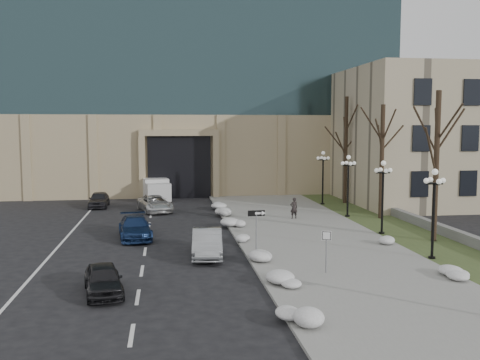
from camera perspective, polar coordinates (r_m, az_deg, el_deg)
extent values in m
plane|color=black|center=(21.33, 7.07, -13.21)|extent=(160.00, 160.00, 0.00)
cube|color=gray|center=(35.28, 6.68, -5.49)|extent=(9.00, 40.00, 0.12)
cube|color=gray|center=(34.43, -0.62, -5.71)|extent=(0.30, 40.00, 0.14)
cube|color=#3A4C26|center=(37.44, 16.39, -5.05)|extent=(4.00, 40.00, 0.10)
cube|color=gray|center=(40.01, 17.84, -3.97)|extent=(0.50, 30.00, 0.70)
cube|color=tan|center=(61.63, -4.88, 3.03)|extent=(40.00, 20.00, 8.00)
cube|color=black|center=(52.63, -6.52, 1.46)|extent=(6.00, 2.50, 6.00)
cube|color=tan|center=(51.09, -6.52, 5.03)|extent=(7.50, 0.60, 0.60)
cube|color=tan|center=(51.27, -10.39, 1.29)|extent=(0.60, 0.60, 6.00)
cube|color=tan|center=(51.44, -2.58, 1.39)|extent=(0.60, 0.60, 6.00)
cube|color=tan|center=(54.77, 22.01, 4.39)|extent=(22.00, 18.00, 12.00)
cube|color=black|center=(43.27, 18.59, -0.40)|extent=(1.40, 0.25, 2.00)
cube|color=black|center=(45.19, 23.13, -0.31)|extent=(1.40, 0.25, 2.00)
cube|color=black|center=(43.05, 18.74, 4.24)|extent=(1.40, 0.25, 2.00)
cube|color=black|center=(44.99, 23.31, 4.13)|extent=(1.40, 0.25, 2.00)
cube|color=black|center=(43.12, 18.89, 8.89)|extent=(1.40, 0.25, 2.00)
cube|color=black|center=(45.05, 23.48, 8.58)|extent=(1.40, 0.25, 2.00)
imported|color=black|center=(23.11, -14.38, -10.24)|extent=(2.10, 3.85, 1.24)
imported|color=#9A9EA2|center=(28.63, -3.52, -6.73)|extent=(1.87, 4.54, 1.46)
imported|color=navy|center=(33.81, -11.13, -4.99)|extent=(2.42, 4.86, 1.35)
imported|color=silver|center=(43.90, -9.05, -2.52)|extent=(3.29, 5.08, 1.30)
imported|color=#2F2E33|center=(47.29, -14.81, -2.02)|extent=(1.62, 3.93, 1.34)
imported|color=black|center=(39.65, 5.77, -3.00)|extent=(0.62, 0.47, 1.56)
cube|color=silver|center=(52.28, -9.23, -0.79)|extent=(3.06, 5.38, 2.03)
cube|color=silver|center=(49.31, -8.71, -1.30)|extent=(2.38, 1.96, 1.62)
cylinder|color=black|center=(49.43, -9.89, -1.95)|extent=(0.37, 0.74, 0.71)
cylinder|color=black|center=(49.74, -7.58, -1.87)|extent=(0.37, 0.74, 0.71)
cylinder|color=black|center=(53.72, -10.53, -1.35)|extent=(0.37, 0.74, 0.71)
cylinder|color=black|center=(54.01, -8.39, -1.28)|extent=(0.37, 0.74, 0.71)
cylinder|color=slate|center=(28.19, 1.75, -5.86)|extent=(0.06, 0.06, 2.48)
cube|color=black|center=(27.98, 1.75, -3.57)|extent=(0.91, 0.09, 0.31)
cube|color=white|center=(27.99, 2.05, -3.56)|extent=(0.43, 0.03, 0.11)
cone|color=white|center=(28.04, 2.53, -3.55)|extent=(0.22, 0.26, 0.25)
cylinder|color=slate|center=(25.33, 9.18, -7.75)|extent=(0.06, 0.06, 2.06)
cube|color=white|center=(25.15, 9.21, -5.88)|extent=(0.44, 0.19, 0.45)
cube|color=black|center=(25.13, 9.21, -5.89)|extent=(0.37, 0.14, 0.39)
cube|color=white|center=(25.12, 9.21, -5.90)|extent=(0.32, 0.12, 0.34)
ellipsoid|color=silver|center=(19.34, 6.12, -14.29)|extent=(1.10, 1.60, 0.36)
ellipsoid|color=silver|center=(23.40, 4.67, -10.69)|extent=(1.10, 1.60, 0.36)
ellipsoid|color=silver|center=(27.18, 2.90, -8.34)|extent=(1.10, 1.60, 0.36)
ellipsoid|color=silver|center=(31.78, 0.34, -6.26)|extent=(1.10, 1.60, 0.36)
ellipsoid|color=silver|center=(36.27, -0.59, -4.75)|extent=(1.10, 1.60, 0.36)
ellipsoid|color=silver|center=(41.07, -1.55, -3.51)|extent=(1.10, 1.60, 0.36)
ellipsoid|color=silver|center=(44.61, -2.01, -2.77)|extent=(1.10, 1.60, 0.36)
ellipsoid|color=silver|center=(26.40, 21.96, -9.18)|extent=(1.10, 1.60, 0.36)
ellipsoid|color=silver|center=(32.16, 15.52, -6.33)|extent=(1.10, 1.60, 0.36)
cylinder|color=black|center=(29.67, 19.78, -7.87)|extent=(0.36, 0.36, 0.20)
cylinder|color=black|center=(29.29, 19.90, -4.25)|extent=(0.14, 0.14, 4.00)
cylinder|color=black|center=(29.02, 20.04, -0.36)|extent=(0.10, 0.90, 0.10)
cylinder|color=black|center=(29.02, 20.04, -0.36)|extent=(0.90, 0.10, 0.10)
sphere|color=white|center=(28.97, 20.08, 0.82)|extent=(0.32, 0.32, 0.32)
sphere|color=white|center=(29.22, 20.83, -0.05)|extent=(0.28, 0.28, 0.28)
sphere|color=white|center=(28.80, 19.26, -0.08)|extent=(0.28, 0.28, 0.28)
sphere|color=white|center=(29.40, 19.64, 0.02)|extent=(0.28, 0.28, 0.28)
sphere|color=white|center=(28.61, 20.47, -0.16)|extent=(0.28, 0.28, 0.28)
cylinder|color=black|center=(35.41, 14.87, -5.54)|extent=(0.36, 0.36, 0.20)
cylinder|color=black|center=(35.09, 14.95, -2.49)|extent=(0.14, 0.14, 4.00)
cylinder|color=black|center=(34.87, 15.04, 0.76)|extent=(0.10, 0.90, 0.10)
cylinder|color=black|center=(34.87, 15.04, 0.76)|extent=(0.90, 0.10, 0.10)
sphere|color=white|center=(34.82, 15.06, 1.75)|extent=(0.32, 0.32, 0.32)
sphere|color=white|center=(35.03, 15.72, 1.01)|extent=(0.28, 0.28, 0.28)
sphere|color=white|center=(34.68, 14.36, 1.00)|extent=(0.28, 0.28, 0.28)
sphere|color=white|center=(35.27, 14.76, 1.07)|extent=(0.28, 0.28, 0.28)
sphere|color=white|center=(34.44, 15.34, 0.95)|extent=(0.28, 0.28, 0.28)
cylinder|color=black|center=(41.37, 11.38, -3.84)|extent=(0.36, 0.36, 0.20)
cylinder|color=black|center=(41.10, 11.43, -1.22)|extent=(0.14, 0.14, 4.00)
cylinder|color=black|center=(40.91, 11.49, 1.56)|extent=(0.10, 0.90, 0.10)
cylinder|color=black|center=(40.91, 11.49, 1.56)|extent=(0.90, 0.10, 0.10)
sphere|color=white|center=(40.87, 11.51, 2.40)|extent=(0.32, 0.32, 0.32)
sphere|color=white|center=(41.05, 12.09, 1.77)|extent=(0.28, 0.28, 0.28)
sphere|color=white|center=(40.75, 10.90, 1.76)|extent=(0.28, 0.28, 0.28)
sphere|color=white|center=(41.32, 11.29, 1.81)|extent=(0.28, 0.28, 0.28)
sphere|color=white|center=(40.47, 11.70, 1.72)|extent=(0.28, 0.28, 0.28)
cylinder|color=black|center=(47.47, 8.79, -2.56)|extent=(0.36, 0.36, 0.20)
cylinder|color=black|center=(47.24, 8.82, -0.28)|extent=(0.14, 0.14, 4.00)
cylinder|color=black|center=(47.07, 8.86, 2.14)|extent=(0.10, 0.90, 0.10)
cylinder|color=black|center=(47.07, 8.86, 2.14)|extent=(0.90, 0.10, 0.10)
sphere|color=white|center=(47.04, 8.87, 2.87)|extent=(0.32, 0.32, 0.32)
sphere|color=white|center=(47.20, 9.39, 2.33)|extent=(0.28, 0.28, 0.28)
sphere|color=white|center=(46.93, 8.34, 2.32)|extent=(0.28, 0.28, 0.28)
sphere|color=white|center=(47.49, 8.71, 2.36)|extent=(0.28, 0.28, 0.28)
sphere|color=white|center=(46.63, 9.02, 2.29)|extent=(0.28, 0.28, 0.28)
cylinder|color=black|center=(33.53, 20.19, 1.27)|extent=(0.32, 0.32, 9.00)
cylinder|color=black|center=(40.75, 14.88, 1.82)|extent=(0.32, 0.32, 8.50)
cylinder|color=black|center=(48.19, 11.21, 3.08)|extent=(0.32, 0.32, 9.50)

